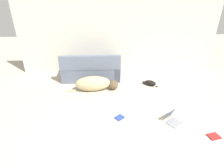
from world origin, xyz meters
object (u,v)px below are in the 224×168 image
(dog, at_px, (95,84))
(book_blue, at_px, (119,118))
(couch, at_px, (91,70))
(cat, at_px, (150,83))
(book_red, at_px, (214,136))
(laptop_open, at_px, (171,118))

(dog, height_order, book_blue, dog)
(couch, height_order, cat, couch)
(cat, distance_m, book_red, 2.33)
(cat, xyz_separation_m, laptop_open, (0.03, -1.70, 0.00))
(laptop_open, bearing_deg, book_blue, 138.30)
(book_red, bearing_deg, laptop_open, 141.48)
(dog, bearing_deg, cat, 4.68)
(laptop_open, bearing_deg, dog, 104.94)
(couch, xyz_separation_m, cat, (1.78, -0.61, -0.21))
(cat, bearing_deg, book_blue, 89.16)
(book_blue, bearing_deg, laptop_open, -8.39)
(cat, height_order, laptop_open, laptop_open)
(book_blue, bearing_deg, dog, 112.88)
(dog, height_order, book_red, dog)
(book_red, bearing_deg, couch, 131.06)
(couch, bearing_deg, book_red, 131.30)
(cat, relative_size, laptop_open, 1.00)
(cat, height_order, book_red, cat)
(couch, xyz_separation_m, dog, (0.15, -0.83, -0.08))
(dog, bearing_deg, laptop_open, -44.46)
(cat, bearing_deg, dog, 41.55)
(cat, relative_size, book_red, 1.83)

